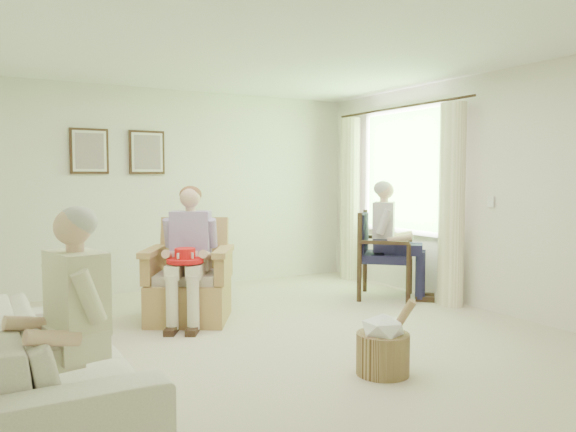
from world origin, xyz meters
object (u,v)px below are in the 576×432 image
object	(u,v)px
person_dark	(390,231)
hatbox	(383,344)
wood_armchair	(381,251)
person_wicker	(192,245)
person_sofa	(71,310)
sofa	(61,359)
red_hat	(185,258)
wicker_armchair	(188,288)

from	to	relation	value
person_dark	hatbox	bearing A→B (deg)	-177.20
wood_armchair	person_wicker	world-z (taller)	person_wicker
wood_armchair	person_sofa	distance (m)	4.44
sofa	wood_armchair	bearing A→B (deg)	-67.42
sofa	person_sofa	world-z (taller)	person_sofa
person_dark	red_hat	size ratio (longest dim) A/B	3.92
wicker_armchair	sofa	bearing A→B (deg)	-99.87
person_dark	wood_armchair	bearing A→B (deg)	43.58
red_hat	person_wicker	bearing A→B (deg)	52.03
wicker_armchair	sofa	distance (m)	2.23
wicker_armchair	hatbox	bearing A→B (deg)	-41.55
red_hat	hatbox	distance (m)	2.17
wood_armchair	person_dark	world-z (taller)	person_dark
wood_armchair	hatbox	distance (m)	2.80
person_dark	red_hat	distance (m)	2.59
wood_armchair	person_sofa	xyz separation A→B (m)	(-3.90, -2.11, 0.17)
wicker_armchair	wood_armchair	xyz separation A→B (m)	(2.45, -0.07, 0.23)
wicker_armchair	sofa	world-z (taller)	wicker_armchair
wicker_armchair	red_hat	xyz separation A→B (m)	(-0.13, -0.31, 0.36)
person_sofa	red_hat	bearing A→B (deg)	133.06
wicker_armchair	person_sofa	size ratio (longest dim) A/B	0.81
person_wicker	person_sofa	xyz separation A→B (m)	(-1.45, -2.04, -0.06)
sofa	person_dark	bearing A→B (deg)	-69.57
sofa	person_sofa	distance (m)	0.64
person_wicker	red_hat	distance (m)	0.24
wood_armchair	hatbox	world-z (taller)	wood_armchair
person_wicker	hatbox	distance (m)	2.30
person_dark	red_hat	world-z (taller)	person_dark
wood_armchair	red_hat	size ratio (longest dim) A/B	2.87
person_wicker	person_sofa	size ratio (longest dim) A/B	1.06
sofa	person_wicker	distance (m)	2.18
wood_armchair	person_sofa	bearing A→B (deg)	161.95
person_wicker	hatbox	world-z (taller)	person_wicker
sofa	red_hat	distance (m)	1.95
hatbox	wicker_armchair	bearing A→B (deg)	107.87
wicker_armchair	wood_armchair	size ratio (longest dim) A/B	1.02
person_sofa	wood_armchair	bearing A→B (deg)	106.47
sofa	person_sofa	size ratio (longest dim) A/B	1.67
sofa	person_dark	xyz separation A→B (m)	(3.90, 1.45, 0.51)
sofa	person_dark	world-z (taller)	person_dark
sofa	person_sofa	bearing A→B (deg)	180.00
wicker_armchair	hatbox	xyz separation A→B (m)	(0.72, -2.25, -0.10)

